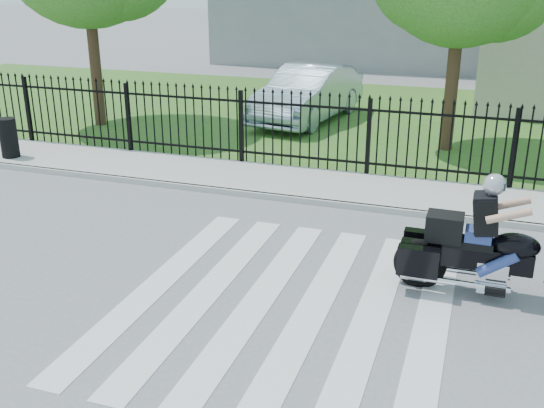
% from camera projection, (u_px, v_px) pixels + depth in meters
% --- Properties ---
extents(ground, '(120.00, 120.00, 0.00)m').
position_uv_depth(ground, '(286.00, 304.00, 8.96)').
color(ground, slate).
rests_on(ground, ground).
extents(crosswalk, '(5.00, 5.50, 0.01)m').
position_uv_depth(crosswalk, '(286.00, 304.00, 8.96)').
color(crosswalk, silver).
rests_on(crosswalk, ground).
extents(sidewalk, '(40.00, 2.00, 0.12)m').
position_uv_depth(sidewalk, '(357.00, 189.00, 13.38)').
color(sidewalk, '#ADAAA3').
rests_on(sidewalk, ground).
extents(curb, '(40.00, 0.12, 0.12)m').
position_uv_depth(curb, '(347.00, 205.00, 12.49)').
color(curb, '#ADAAA3').
rests_on(curb, ground).
extents(grass_strip, '(40.00, 12.00, 0.02)m').
position_uv_depth(grass_strip, '(403.00, 120.00, 19.60)').
color(grass_strip, '#2A6021').
rests_on(grass_strip, ground).
extents(iron_fence, '(26.00, 0.04, 1.80)m').
position_uv_depth(iron_fence, '(368.00, 139.00, 13.97)').
color(iron_fence, black).
rests_on(iron_fence, ground).
extents(motorcycle_rider, '(2.84, 0.84, 1.88)m').
position_uv_depth(motorcycle_rider, '(491.00, 247.00, 8.94)').
color(motorcycle_rider, black).
rests_on(motorcycle_rider, ground).
extents(parked_car, '(2.48, 5.21, 1.65)m').
position_uv_depth(parked_car, '(308.00, 93.00, 19.28)').
color(parked_car, '#98AEBF').
rests_on(parked_car, grass_strip).
extents(litter_bin, '(0.44, 0.44, 0.95)m').
position_uv_depth(litter_bin, '(9.00, 138.00, 15.30)').
color(litter_bin, black).
rests_on(litter_bin, sidewalk).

